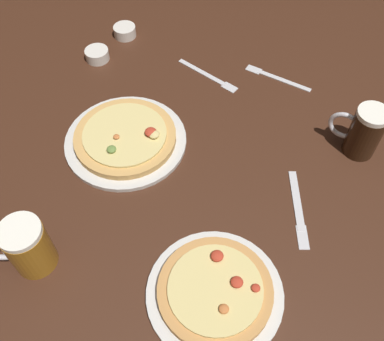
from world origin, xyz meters
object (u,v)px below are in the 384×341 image
object	(u,v)px
beer_mug_amber	(27,247)
ramekin_sauce	(125,31)
pizza_plate_near	(215,292)
pizza_plate_far	(126,138)
beer_mug_dark	(364,132)
fork_spare	(276,77)
fork_left	(209,76)
knife_right	(298,209)
ramekin_butter	(97,55)

from	to	relation	value
beer_mug_amber	ramekin_sauce	bearing A→B (deg)	94.82
pizza_plate_near	pizza_plate_far	distance (m)	0.46
beer_mug_amber	beer_mug_dark	bearing A→B (deg)	36.05
pizza_plate_far	ramekin_sauce	bearing A→B (deg)	109.26
pizza_plate_far	beer_mug_amber	size ratio (longest dim) A/B	2.27
pizza_plate_far	beer_mug_amber	world-z (taller)	beer_mug_amber
beer_mug_dark	fork_spare	xyz separation A→B (m)	(-0.23, 0.22, -0.06)
beer_mug_amber	fork_left	world-z (taller)	beer_mug_amber
beer_mug_amber	fork_left	distance (m)	0.70
knife_right	ramekin_butter	bearing A→B (deg)	148.68
ramekin_sauce	fork_left	bearing A→B (deg)	-22.41
fork_left	ramekin_butter	bearing A→B (deg)	-179.36
beer_mug_dark	fork_spare	distance (m)	0.32
fork_spare	knife_right	bearing A→B (deg)	-76.24
ramekin_butter	knife_right	world-z (taller)	ramekin_butter
pizza_plate_near	knife_right	size ratio (longest dim) A/B	1.34
pizza_plate_far	fork_left	bearing A→B (deg)	62.90
ramekin_butter	fork_left	xyz separation A→B (m)	(0.34, 0.00, -0.01)
knife_right	fork_spare	world-z (taller)	same
pizza_plate_near	ramekin_sauce	distance (m)	0.88
beer_mug_dark	knife_right	size ratio (longest dim) A/B	0.65
pizza_plate_far	fork_left	xyz separation A→B (m)	(0.15, 0.30, -0.01)
ramekin_sauce	beer_mug_dark	bearing A→B (deg)	-22.69
pizza_plate_near	ramekin_sauce	xyz separation A→B (m)	(-0.45, 0.76, 0.00)
pizza_plate_far	beer_mug_amber	distance (m)	0.37
fork_left	fork_spare	distance (m)	0.20
knife_right	fork_spare	xyz separation A→B (m)	(-0.11, 0.43, -0.00)
pizza_plate_near	fork_left	xyz separation A→B (m)	(-0.15, 0.64, -0.01)
beer_mug_dark	fork_left	size ratio (longest dim) A/B	0.70
beer_mug_dark	pizza_plate_near	bearing A→B (deg)	-120.33
ramekin_sauce	knife_right	bearing A→B (deg)	-40.88
fork_left	beer_mug_dark	bearing A→B (deg)	-22.89
knife_right	fork_spare	bearing A→B (deg)	103.76
pizza_plate_near	ramekin_butter	size ratio (longest dim) A/B	3.95
beer_mug_dark	beer_mug_amber	world-z (taller)	beer_mug_dark
pizza_plate_far	ramekin_butter	xyz separation A→B (m)	(-0.19, 0.29, 0.00)
ramekin_butter	fork_left	world-z (taller)	ramekin_butter
pizza_plate_near	ramekin_sauce	world-z (taller)	pizza_plate_near
fork_spare	beer_mug_dark	bearing A→B (deg)	-43.34
beer_mug_amber	ramekin_sauce	size ratio (longest dim) A/B	1.99
pizza_plate_near	fork_spare	distance (m)	0.68
pizza_plate_near	pizza_plate_far	xyz separation A→B (m)	(-0.31, 0.34, 0.00)
ramekin_butter	fork_left	size ratio (longest dim) A/B	0.36
fork_left	knife_right	world-z (taller)	same
beer_mug_dark	ramekin_sauce	size ratio (longest dim) A/B	1.98
ramekin_sauce	fork_left	distance (m)	0.32
ramekin_sauce	fork_spare	distance (m)	0.50
ramekin_sauce	fork_spare	bearing A→B (deg)	-9.74
ramekin_sauce	knife_right	world-z (taller)	ramekin_sauce
pizza_plate_near	knife_right	world-z (taller)	pizza_plate_near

